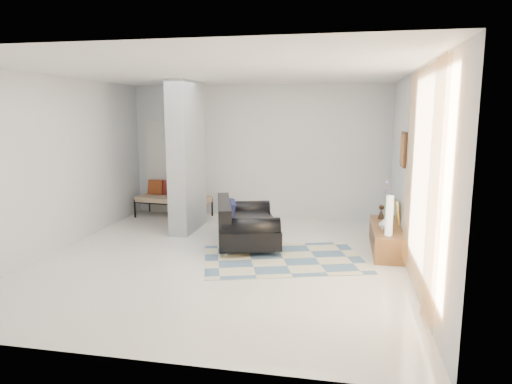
# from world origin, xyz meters

# --- Properties ---
(floor) EXTENTS (6.00, 6.00, 0.00)m
(floor) POSITION_xyz_m (0.00, 0.00, 0.00)
(floor) COLOR silver
(floor) RESTS_ON ground
(ceiling) EXTENTS (6.00, 6.00, 0.00)m
(ceiling) POSITION_xyz_m (0.00, 0.00, 2.80)
(ceiling) COLOR white
(ceiling) RESTS_ON wall_back
(wall_back) EXTENTS (6.00, 0.00, 6.00)m
(wall_back) POSITION_xyz_m (0.00, 3.00, 1.40)
(wall_back) COLOR silver
(wall_back) RESTS_ON ground
(wall_front) EXTENTS (6.00, 0.00, 6.00)m
(wall_front) POSITION_xyz_m (0.00, -3.00, 1.40)
(wall_front) COLOR silver
(wall_front) RESTS_ON ground
(wall_left) EXTENTS (0.00, 6.00, 6.00)m
(wall_left) POSITION_xyz_m (-2.75, 0.00, 1.40)
(wall_left) COLOR silver
(wall_left) RESTS_ON ground
(wall_right) EXTENTS (0.00, 6.00, 6.00)m
(wall_right) POSITION_xyz_m (2.75, 0.00, 1.40)
(wall_right) COLOR silver
(wall_right) RESTS_ON ground
(partition_column) EXTENTS (0.35, 1.20, 2.80)m
(partition_column) POSITION_xyz_m (-1.10, 1.60, 1.40)
(partition_column) COLOR #9A9EA1
(partition_column) RESTS_ON floor
(hallway_door) EXTENTS (0.85, 0.06, 2.04)m
(hallway_door) POSITION_xyz_m (-2.10, 2.96, 1.02)
(hallway_door) COLOR silver
(hallway_door) RESTS_ON floor
(curtain) EXTENTS (0.00, 2.55, 2.55)m
(curtain) POSITION_xyz_m (2.67, -1.15, 1.45)
(curtain) COLOR #F39E40
(curtain) RESTS_ON wall_right
(wall_art) EXTENTS (0.04, 0.45, 0.55)m
(wall_art) POSITION_xyz_m (2.72, 0.94, 1.65)
(wall_art) COLOR #361E0E
(wall_art) RESTS_ON wall_right
(media_console) EXTENTS (0.45, 1.66, 0.80)m
(media_console) POSITION_xyz_m (2.52, 0.94, 0.21)
(media_console) COLOR brown
(media_console) RESTS_ON floor
(loveseat) EXTENTS (1.39, 1.85, 0.76)m
(loveseat) POSITION_xyz_m (0.16, 0.79, 0.35)
(loveseat) COLOR silver
(loveseat) RESTS_ON floor
(daybed) EXTENTS (1.61, 0.80, 0.77)m
(daybed) POSITION_xyz_m (-1.80, 2.59, 0.42)
(daybed) COLOR black
(daybed) RESTS_ON floor
(area_rug) EXTENTS (2.77, 2.24, 0.01)m
(area_rug) POSITION_xyz_m (0.94, 0.12, 0.01)
(area_rug) COLOR beige
(area_rug) RESTS_ON floor
(cylinder_lamp) EXTENTS (0.11, 0.11, 0.61)m
(cylinder_lamp) POSITION_xyz_m (2.50, 0.36, 0.70)
(cylinder_lamp) COLOR silver
(cylinder_lamp) RESTS_ON media_console
(bronze_figurine) EXTENTS (0.14, 0.14, 0.24)m
(bronze_figurine) POSITION_xyz_m (2.47, 1.45, 0.52)
(bronze_figurine) COLOR black
(bronze_figurine) RESTS_ON media_console
(vase) EXTENTS (0.21, 0.21, 0.19)m
(vase) POSITION_xyz_m (2.47, 0.72, 0.50)
(vase) COLOR white
(vase) RESTS_ON media_console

